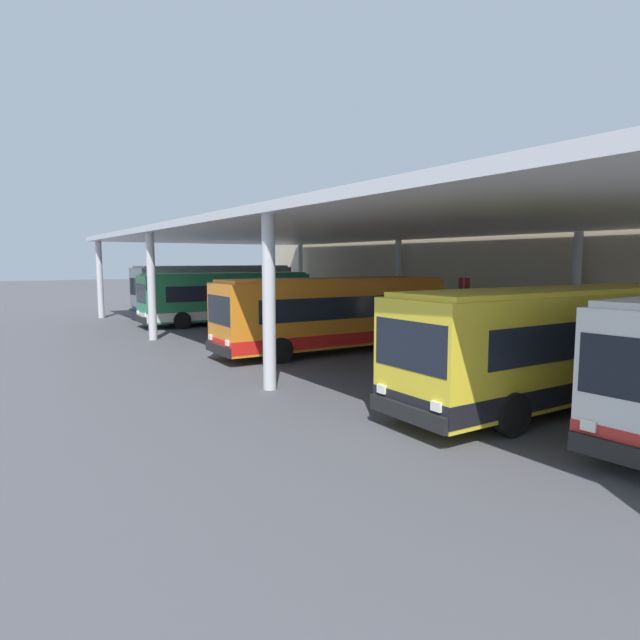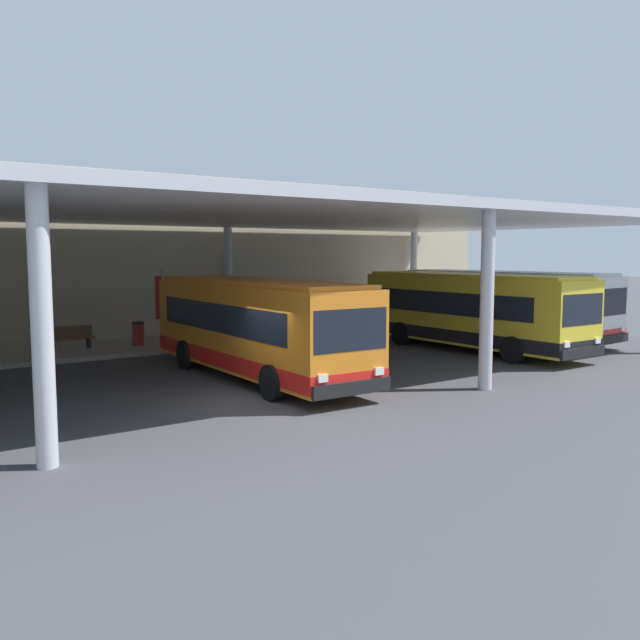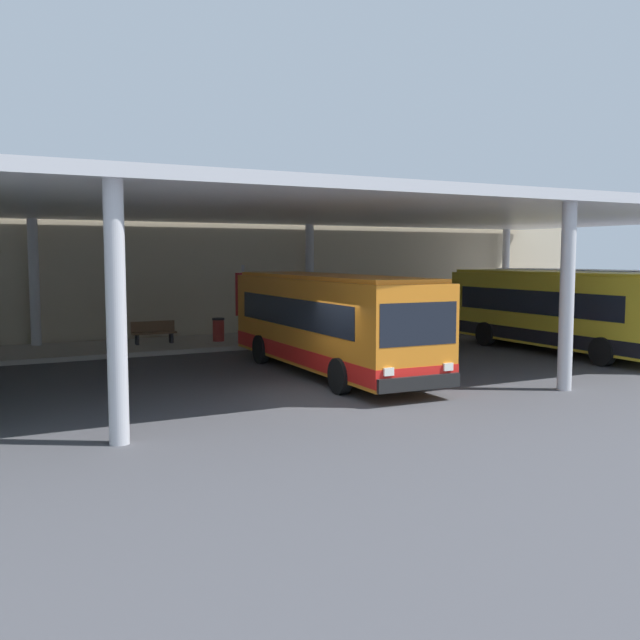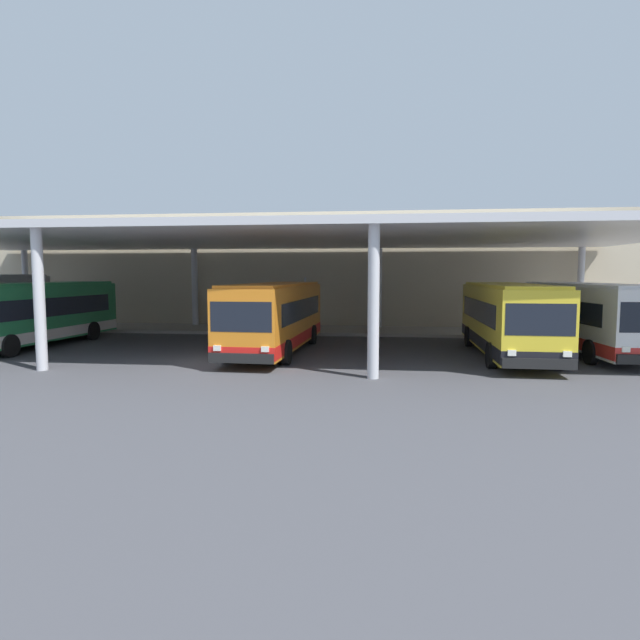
{
  "view_description": "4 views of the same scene",
  "coord_description": "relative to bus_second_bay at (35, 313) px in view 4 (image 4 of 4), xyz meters",
  "views": [
    {
      "loc": [
        20.43,
        -10.01,
        3.9
      ],
      "look_at": [
        1.6,
        2.32,
        1.42
      ],
      "focal_mm": 30.12,
      "sensor_mm": 36.0,
      "label": 1
    },
    {
      "loc": [
        -9.12,
        -15.41,
        4.02
      ],
      "look_at": [
        4.07,
        2.95,
        1.74
      ],
      "focal_mm": 37.41,
      "sensor_mm": 36.0,
      "label": 2
    },
    {
      "loc": [
        -8.97,
        -16.6,
        3.78
      ],
      "look_at": [
        1.43,
        3.33,
        1.71
      ],
      "focal_mm": 39.31,
      "sensor_mm": 36.0,
      "label": 3
    },
    {
      "loc": [
        6.55,
        -20.39,
        3.6
      ],
      "look_at": [
        3.37,
        5.23,
        1.31
      ],
      "focal_mm": 29.32,
      "sensor_mm": 36.0,
      "label": 4
    }
  ],
  "objects": [
    {
      "name": "bus_far_bay",
      "position": [
        22.5,
        -0.21,
        0.0
      ],
      "size": [
        2.85,
        10.57,
        3.17
      ],
      "color": "yellow",
      "rests_on": "ground"
    },
    {
      "name": "canopy_shelter",
      "position": [
        10.62,
        2.1,
        3.66
      ],
      "size": [
        40.0,
        17.0,
        5.55
      ],
      "color": "silver",
      "rests_on": "ground"
    },
    {
      "name": "bus_departing",
      "position": [
        26.34,
        1.21,
        0.0
      ],
      "size": [
        3.16,
        10.66,
        3.17
      ],
      "color": "white",
      "rests_on": "ground"
    },
    {
      "name": "bus_second_bay",
      "position": [
        0.0,
        0.0,
        0.0
      ],
      "size": [
        3.01,
        10.62,
        3.17
      ],
      "color": "#28844C",
      "rests_on": "ground"
    },
    {
      "name": "ground_plane",
      "position": [
        10.62,
        -3.4,
        -1.66
      ],
      "size": [
        200.0,
        200.0,
        0.0
      ],
      "primitive_type": "plane",
      "color": "#47474C"
    },
    {
      "name": "platform_kerb",
      "position": [
        10.62,
        8.35,
        -1.57
      ],
      "size": [
        42.0,
        4.5,
        0.18
      ],
      "primitive_type": "cube",
      "color": "#A39E93",
      "rests_on": "ground"
    },
    {
      "name": "banner_sign",
      "position": [
        12.37,
        7.54,
        0.32
      ],
      "size": [
        0.7,
        0.12,
        3.2
      ],
      "color": "#B2B2B7",
      "rests_on": "platform_kerb"
    },
    {
      "name": "station_building_facade",
      "position": [
        10.62,
        11.6,
        2.19
      ],
      "size": [
        48.0,
        1.6,
        7.69
      ],
      "primitive_type": "cube",
      "color": "#C1B293",
      "rests_on": "ground"
    },
    {
      "name": "bus_middle_bay",
      "position": [
        12.2,
        -0.34,
        0.0
      ],
      "size": [
        2.97,
        10.61,
        3.17
      ],
      "color": "orange",
      "rests_on": "ground"
    },
    {
      "name": "bench_waiting",
      "position": [
        8.78,
        8.42,
        -0.99
      ],
      "size": [
        1.8,
        0.45,
        0.92
      ],
      "color": "brown",
      "rests_on": "platform_kerb"
    },
    {
      "name": "trash_bin",
      "position": [
        11.42,
        8.01,
        -0.98
      ],
      "size": [
        0.52,
        0.52,
        0.98
      ],
      "color": "maroon",
      "rests_on": "platform_kerb"
    }
  ]
}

